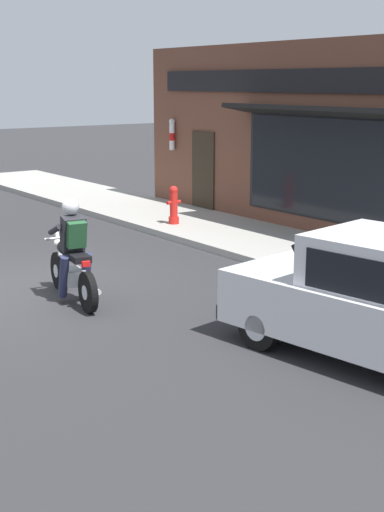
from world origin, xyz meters
The scene contains 6 objects.
ground_plane centered at (0.00, 0.00, 0.00)m, with size 80.00×80.00×0.00m, color #2B2B2D.
sidewalk_curb centered at (5.40, 3.00, 0.07)m, with size 2.60×22.00×0.14m, color #9E9B93.
storefront_building centered at (6.92, 0.92, 2.11)m, with size 1.25×10.16×4.20m.
motorcycle_with_rider centered at (0.40, -1.11, 0.68)m, with size 0.65×2.01×1.62m.
car_hatchback centered at (2.21, -5.56, 0.77)m, with size 2.13×3.97×1.57m.
fire_hydrant centered at (4.83, 2.46, 0.57)m, with size 0.36×0.24×0.88m.
Camera 1 is at (-4.48, -10.76, 3.31)m, focal length 50.00 mm.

